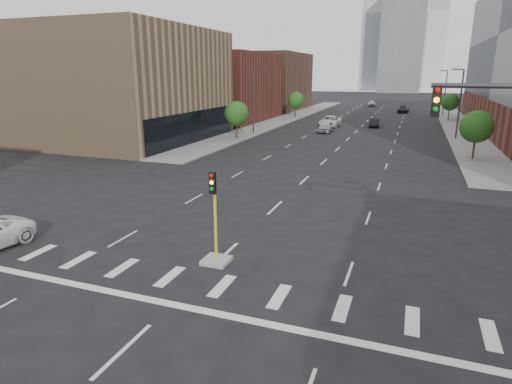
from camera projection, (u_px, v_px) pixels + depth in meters
The scene contains 21 objects.
sidewalk_left_far at pixel (289, 118), 83.76m from camera, with size 5.00×92.00×0.15m, color gray.
sidewalk_right_far at pixel (456, 124), 73.79m from camera, with size 5.00×92.00×0.15m, color gray.
building_left_mid at pixel (125, 85), 55.31m from camera, with size 20.00×24.00×14.00m, color #957554.
building_left_far_a at pixel (213, 87), 79.08m from camera, with size 20.00×22.00×12.00m, color brown.
building_left_far_b at pixel (260, 82), 102.45m from camera, with size 20.00×24.00×13.00m, color brown.
tower_left at pixel (389, 15), 203.97m from camera, with size 22.00×22.00×70.00m, color #B2B7BC.
tower_right at pixel (429, 13), 232.79m from camera, with size 20.00×20.00×80.00m, color #B2B7BC.
tower_mid at pixel (402, 41), 186.74m from camera, with size 18.00×18.00×44.00m, color slate.
median_traffic_signal at pixel (216, 243), 19.75m from camera, with size 1.20×1.20×4.40m.
streetlight_right_a at pixel (459, 101), 55.81m from camera, with size 1.60×0.22×9.07m.
streetlight_right_b at pixel (445, 91), 87.44m from camera, with size 1.60×0.22×9.07m.
streetlight_left at pixel (254, 99), 60.20m from camera, with size 1.60×0.22×9.07m.
tree_left_near at pixel (237, 113), 56.32m from camera, with size 3.20×3.20×4.85m.
tree_left_far at pixel (296, 100), 83.43m from camera, with size 3.20×3.20×4.85m.
tree_right_near at pixel (477, 127), 42.49m from camera, with size 3.20×3.20×4.85m.
tree_right_far at pixel (450, 102), 78.65m from camera, with size 3.20×3.20×4.85m.
car_near_left at pixel (326, 127), 63.64m from camera, with size 1.93×4.79×1.63m, color #B2B2B7.
car_mid_right at pixel (374, 123), 69.76m from camera, with size 1.47×4.22×1.39m, color black.
car_far_left at pixel (330, 121), 70.34m from camera, with size 2.84×6.16×1.71m, color white.
car_deep_right at pixel (403, 109), 94.39m from camera, with size 2.15×5.29×1.54m, color black.
car_distant at pixel (372, 103), 112.33m from camera, with size 1.92×4.77×1.63m, color silver.
Camera 1 is at (8.09, -7.64, 8.59)m, focal length 30.00 mm.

